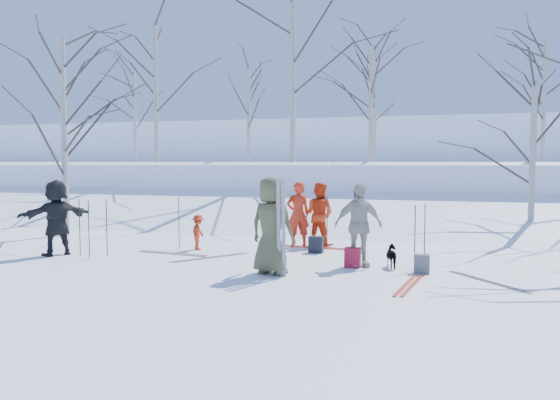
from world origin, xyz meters
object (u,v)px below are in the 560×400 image
(skier_redor_behind, at_px, (319,214))
(backpack_dark, at_px, (316,245))
(skier_red_seated, at_px, (198,232))
(skier_cream_east, at_px, (358,225))
(skier_grey_west, at_px, (56,217))
(dog, at_px, (393,256))
(skier_red_north, at_px, (298,214))
(backpack_red, at_px, (353,258))
(skier_olive_center, at_px, (272,226))
(backpack_grey, at_px, (422,264))

(skier_redor_behind, relative_size, backpack_dark, 4.18)
(skier_red_seated, relative_size, skier_cream_east, 0.50)
(backpack_dark, bearing_deg, skier_grey_west, -160.57)
(dog, bearing_deg, backpack_dark, -58.47)
(skier_cream_east, bearing_deg, skier_red_north, 102.36)
(skier_red_north, xyz_separation_m, backpack_red, (1.81, -2.45, -0.64))
(backpack_dark, bearing_deg, skier_red_seated, -172.40)
(skier_red_north, xyz_separation_m, backpack_dark, (0.67, -0.84, -0.65))
(backpack_red, height_order, backpack_dark, backpack_red)
(skier_red_seated, bearing_deg, skier_cream_east, -110.42)
(skier_red_north, xyz_separation_m, skier_redor_behind, (0.50, 0.28, -0.01))
(skier_olive_center, bearing_deg, skier_red_north, -69.91)
(skier_redor_behind, xyz_separation_m, skier_red_seated, (-2.77, -1.51, -0.39))
(skier_redor_behind, height_order, dog, skier_redor_behind)
(dog, bearing_deg, backpack_grey, 123.00)
(skier_redor_behind, relative_size, skier_red_seated, 1.88)
(skier_red_north, relative_size, skier_redor_behind, 1.01)
(skier_olive_center, xyz_separation_m, backpack_red, (1.43, 1.11, -0.75))
(skier_cream_east, xyz_separation_m, skier_grey_west, (-7.07, -0.57, 0.01))
(skier_grey_west, bearing_deg, skier_red_north, 152.41)
(skier_red_seated, xyz_separation_m, dog, (4.91, -1.02, -0.20))
(skier_red_north, height_order, skier_cream_east, skier_cream_east)
(skier_grey_west, relative_size, dog, 3.12)
(skier_cream_east, xyz_separation_m, backpack_grey, (1.32, -0.33, -0.69))
(skier_red_seated, bearing_deg, backpack_red, -112.44)
(skier_grey_west, distance_m, dog, 7.85)
(skier_red_north, bearing_deg, dog, 111.92)
(skier_grey_west, bearing_deg, dog, 127.87)
(backpack_red, bearing_deg, skier_grey_west, -176.35)
(skier_redor_behind, distance_m, skier_cream_east, 2.95)
(skier_olive_center, bearing_deg, dog, -135.92)
(dog, relative_size, backpack_dark, 1.44)
(skier_olive_center, distance_m, dog, 2.70)
(skier_cream_east, height_order, backpack_red, skier_cream_east)
(skier_olive_center, relative_size, skier_red_seated, 2.16)
(skier_grey_west, height_order, dog, skier_grey_west)
(skier_grey_west, xyz_separation_m, backpack_red, (6.97, 0.44, -0.69))
(skier_cream_east, bearing_deg, skier_redor_behind, 91.35)
(backpack_grey, bearing_deg, dog, 145.82)
(skier_olive_center, relative_size, skier_red_north, 1.13)
(skier_red_seated, height_order, dog, skier_red_seated)
(skier_red_seated, distance_m, skier_cream_east, 4.34)
(skier_olive_center, bearing_deg, skier_grey_west, 7.08)
(skier_olive_center, distance_m, skier_redor_behind, 3.84)
(skier_cream_east, xyz_separation_m, backpack_dark, (-1.24, 1.48, -0.68))
(skier_red_seated, distance_m, backpack_red, 4.27)
(skier_red_seated, height_order, skier_grey_west, skier_grey_west)
(skier_red_seated, xyz_separation_m, backpack_dark, (2.94, 0.39, -0.25))
(skier_grey_west, distance_m, backpack_dark, 6.22)
(skier_olive_center, distance_m, skier_red_seated, 3.57)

